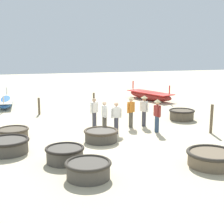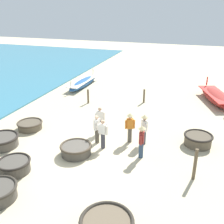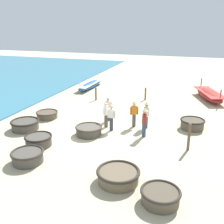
{
  "view_description": "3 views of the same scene",
  "coord_description": "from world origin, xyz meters",
  "px_view_note": "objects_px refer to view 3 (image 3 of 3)",
  "views": [
    {
      "loc": [
        -3.5,
        -13.2,
        4.11
      ],
      "look_at": [
        1.19,
        2.63,
        0.75
      ],
      "focal_mm": 50.0,
      "sensor_mm": 36.0,
      "label": 1
    },
    {
      "loc": [
        5.08,
        -10.07,
        6.87
      ],
      "look_at": [
        0.67,
        3.11,
        1.12
      ],
      "focal_mm": 42.0,
      "sensor_mm": 36.0,
      "label": 2
    },
    {
      "loc": [
        5.58,
        -12.91,
        6.14
      ],
      "look_at": [
        0.59,
        2.02,
        0.79
      ],
      "focal_mm": 42.0,
      "sensor_mm": 36.0,
      "label": 3
    }
  ],
  "objects_px": {
    "long_boat_ochre_hull": "(90,85)",
    "fisherman_hauling": "(111,117)",
    "coracle_front_left": "(118,175)",
    "fisherman_standing_left": "(144,121)",
    "coracle_far_left": "(28,156)",
    "mooring_post_shoreline": "(189,137)",
    "coracle_center": "(89,130)",
    "coracle_front_right": "(192,124)",
    "coracle_tilted": "(25,124)",
    "mooring_post_inland": "(96,94)",
    "coracle_upturned": "(160,196)",
    "coracle_nearest": "(39,140)",
    "fisherman_standing_right": "(146,113)",
    "long_boat_red_hull": "(209,95)",
    "fisherman_by_coracle": "(106,114)",
    "fisherman_crouching": "(134,112)",
    "mooring_post_mid_beach": "(145,94)",
    "coracle_far_right": "(47,114)",
    "fisherman_with_hat": "(108,109)"
  },
  "relations": [
    {
      "from": "coracle_upturned",
      "to": "fisherman_by_coracle",
      "type": "bearing_deg",
      "value": 124.6
    },
    {
      "from": "mooring_post_inland",
      "to": "long_boat_ochre_hull",
      "type": "bearing_deg",
      "value": 119.14
    },
    {
      "from": "coracle_far_left",
      "to": "long_boat_ochre_hull",
      "type": "height_order",
      "value": "long_boat_ochre_hull"
    },
    {
      "from": "coracle_front_right",
      "to": "mooring_post_mid_beach",
      "type": "height_order",
      "value": "mooring_post_mid_beach"
    },
    {
      "from": "coracle_tilted",
      "to": "fisherman_by_coracle",
      "type": "relative_size",
      "value": 1.09
    },
    {
      "from": "coracle_nearest",
      "to": "fisherman_hauling",
      "type": "relative_size",
      "value": 0.92
    },
    {
      "from": "coracle_front_left",
      "to": "fisherman_hauling",
      "type": "xyz_separation_m",
      "value": [
        -1.99,
        5.04,
        0.54
      ]
    },
    {
      "from": "coracle_nearest",
      "to": "coracle_front_left",
      "type": "bearing_deg",
      "value": -20.57
    },
    {
      "from": "coracle_nearest",
      "to": "fisherman_standing_right",
      "type": "distance_m",
      "value": 6.48
    },
    {
      "from": "long_boat_red_hull",
      "to": "mooring_post_shoreline",
      "type": "relative_size",
      "value": 3.35
    },
    {
      "from": "fisherman_with_hat",
      "to": "mooring_post_mid_beach",
      "type": "height_order",
      "value": "fisherman_with_hat"
    },
    {
      "from": "long_boat_ochre_hull",
      "to": "mooring_post_shoreline",
      "type": "bearing_deg",
      "value": -47.46
    },
    {
      "from": "fisherman_standing_left",
      "to": "coracle_front_right",
      "type": "bearing_deg",
      "value": 39.64
    },
    {
      "from": "coracle_front_left",
      "to": "coracle_center",
      "type": "bearing_deg",
      "value": 126.98
    },
    {
      "from": "fisherman_by_coracle",
      "to": "coracle_nearest",
      "type": "bearing_deg",
      "value": -124.71
    },
    {
      "from": "coracle_nearest",
      "to": "fisherman_standing_left",
      "type": "bearing_deg",
      "value": 30.08
    },
    {
      "from": "long_boat_red_hull",
      "to": "fisherman_crouching",
      "type": "height_order",
      "value": "fisherman_crouching"
    },
    {
      "from": "coracle_center",
      "to": "long_boat_ochre_hull",
      "type": "xyz_separation_m",
      "value": [
        -4.46,
        10.72,
        0.02
      ]
    },
    {
      "from": "coracle_tilted",
      "to": "mooring_post_mid_beach",
      "type": "distance_m",
      "value": 10.4
    },
    {
      "from": "coracle_far_left",
      "to": "mooring_post_shoreline",
      "type": "height_order",
      "value": "mooring_post_shoreline"
    },
    {
      "from": "long_boat_red_hull",
      "to": "mooring_post_mid_beach",
      "type": "distance_m",
      "value": 5.42
    },
    {
      "from": "coracle_front_left",
      "to": "fisherman_with_hat",
      "type": "distance_m",
      "value": 7.14
    },
    {
      "from": "long_boat_red_hull",
      "to": "coracle_front_left",
      "type": "bearing_deg",
      "value": -104.69
    },
    {
      "from": "fisherman_standing_right",
      "to": "fisherman_standing_left",
      "type": "xyz_separation_m",
      "value": [
        0.15,
        -1.33,
        0.0
      ]
    },
    {
      "from": "coracle_far_left",
      "to": "coracle_center",
      "type": "bearing_deg",
      "value": 69.66
    },
    {
      "from": "long_boat_red_hull",
      "to": "mooring_post_shoreline",
      "type": "xyz_separation_m",
      "value": [
        -1.16,
        -10.29,
        0.32
      ]
    },
    {
      "from": "coracle_upturned",
      "to": "long_boat_red_hull",
      "type": "xyz_separation_m",
      "value": [
        1.88,
        14.89,
        0.11
      ]
    },
    {
      "from": "coracle_tilted",
      "to": "mooring_post_shoreline",
      "type": "distance_m",
      "value": 9.56
    },
    {
      "from": "coracle_far_right",
      "to": "long_boat_red_hull",
      "type": "bearing_deg",
      "value": 38.42
    },
    {
      "from": "coracle_far_left",
      "to": "coracle_upturned",
      "type": "xyz_separation_m",
      "value": [
        6.27,
        -0.96,
        -0.02
      ]
    },
    {
      "from": "coracle_center",
      "to": "fisherman_hauling",
      "type": "distance_m",
      "value": 1.56
    },
    {
      "from": "coracle_front_left",
      "to": "coracle_front_right",
      "type": "height_order",
      "value": "coracle_front_right"
    },
    {
      "from": "fisherman_crouching",
      "to": "fisherman_with_hat",
      "type": "bearing_deg",
      "value": 165.2
    },
    {
      "from": "long_boat_ochre_hull",
      "to": "fisherman_by_coracle",
      "type": "height_order",
      "value": "fisherman_by_coracle"
    },
    {
      "from": "coracle_far_left",
      "to": "long_boat_ochre_hull",
      "type": "distance_m",
      "value": 14.87
    },
    {
      "from": "long_boat_ochre_hull",
      "to": "coracle_tilted",
      "type": "bearing_deg",
      "value": -87.59
    },
    {
      "from": "mooring_post_shoreline",
      "to": "coracle_upturned",
      "type": "bearing_deg",
      "value": -98.82
    },
    {
      "from": "fisherman_by_coracle",
      "to": "fisherman_crouching",
      "type": "bearing_deg",
      "value": 21.06
    },
    {
      "from": "coracle_far_left",
      "to": "coracle_nearest",
      "type": "distance_m",
      "value": 1.75
    },
    {
      "from": "mooring_post_shoreline",
      "to": "coracle_front_right",
      "type": "bearing_deg",
      "value": 88.53
    },
    {
      "from": "coracle_front_right",
      "to": "fisherman_standing_right",
      "type": "height_order",
      "value": "fisherman_standing_right"
    },
    {
      "from": "long_boat_ochre_hull",
      "to": "fisherman_hauling",
      "type": "bearing_deg",
      "value": -60.47
    },
    {
      "from": "coracle_far_left",
      "to": "fisherman_hauling",
      "type": "height_order",
      "value": "fisherman_hauling"
    },
    {
      "from": "coracle_tilted",
      "to": "fisherman_hauling",
      "type": "bearing_deg",
      "value": 16.67
    },
    {
      "from": "coracle_front_left",
      "to": "fisherman_standing_left",
      "type": "xyz_separation_m",
      "value": [
        0.05,
        4.77,
        0.66
      ]
    },
    {
      "from": "coracle_center",
      "to": "mooring_post_inland",
      "type": "relative_size",
      "value": 1.47
    },
    {
      "from": "long_boat_ochre_hull",
      "to": "fisherman_hauling",
      "type": "xyz_separation_m",
      "value": [
        5.49,
        -9.7,
        0.52
      ]
    },
    {
      "from": "coracle_center",
      "to": "mooring_post_shoreline",
      "type": "distance_m",
      "value": 5.58
    },
    {
      "from": "coracle_front_right",
      "to": "fisherman_hauling",
      "type": "height_order",
      "value": "fisherman_hauling"
    },
    {
      "from": "coracle_front_right",
      "to": "long_boat_red_hull",
      "type": "distance_m",
      "value": 7.3
    }
  ]
}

